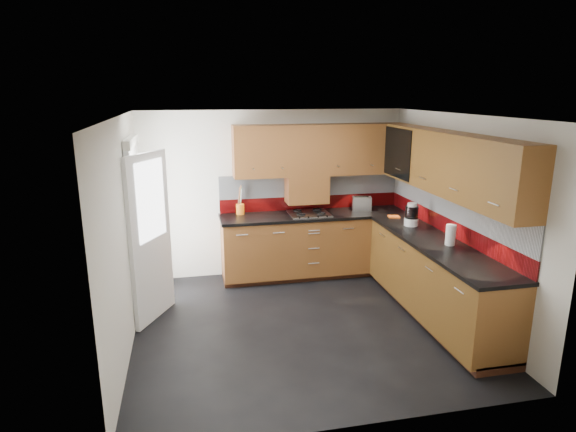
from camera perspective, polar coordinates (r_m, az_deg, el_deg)
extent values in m
cube|color=black|center=(5.78, 1.70, -12.84)|extent=(4.00, 3.80, 0.02)
cube|color=white|center=(5.13, 1.91, 12.35)|extent=(4.00, 3.80, 0.10)
cube|color=silver|center=(7.08, -1.72, 2.76)|extent=(4.00, 0.08, 2.64)
cube|color=silver|center=(3.67, 8.69, -8.88)|extent=(4.00, 0.08, 2.64)
cube|color=silver|center=(5.24, -19.32, -2.34)|extent=(0.08, 3.80, 2.64)
cube|color=silver|center=(6.07, 19.88, -0.11)|extent=(0.08, 3.80, 2.64)
cube|color=brown|center=(7.06, 3.22, -3.37)|extent=(2.70, 0.60, 0.95)
cube|color=brown|center=(6.04, 17.01, -7.18)|extent=(0.60, 2.60, 0.95)
cube|color=#432012|center=(7.23, 3.11, -6.51)|extent=(2.70, 0.54, 0.10)
cube|color=#432012|center=(6.22, 16.96, -10.79)|extent=(0.54, 2.60, 0.10)
cube|color=black|center=(6.92, 3.21, 0.10)|extent=(2.72, 0.62, 0.04)
cube|color=black|center=(5.88, 17.34, -3.22)|extent=(0.62, 2.60, 0.04)
cube|color=#68090A|center=(7.18, 2.69, 1.62)|extent=(2.70, 0.02, 0.20)
cube|color=silver|center=(7.12, 2.71, 3.73)|extent=(2.70, 0.02, 0.34)
cube|color=#68090A|center=(6.25, 18.40, -1.10)|extent=(0.02, 3.20, 0.20)
cube|color=silver|center=(6.19, 18.60, 1.31)|extent=(0.02, 3.20, 0.34)
cube|color=brown|center=(6.92, 3.90, 7.84)|extent=(2.50, 0.33, 0.72)
cube|color=brown|center=(5.88, 18.53, 5.92)|extent=(0.33, 2.87, 0.72)
cube|color=silver|center=(6.74, 3.04, 5.87)|extent=(1.80, 0.01, 0.16)
cube|color=silver|center=(5.79, 17.02, 3.81)|extent=(0.01, 2.00, 0.16)
cube|color=brown|center=(6.96, 2.23, 3.23)|extent=(0.60, 0.33, 0.40)
cube|color=black|center=(6.71, 12.81, 7.30)|extent=(0.01, 0.80, 0.66)
cube|color=#FFD18C|center=(6.84, 15.17, 7.29)|extent=(0.01, 0.76, 0.64)
cube|color=black|center=(6.78, 14.16, 7.46)|extent=(0.29, 0.76, 0.01)
cylinder|color=black|center=(6.55, 15.17, 8.04)|extent=(0.07, 0.07, 0.16)
cylinder|color=black|center=(6.68, 14.58, 8.20)|extent=(0.07, 0.07, 0.16)
cylinder|color=white|center=(6.81, 14.03, 8.35)|extent=(0.07, 0.07, 0.16)
cylinder|color=black|center=(6.95, 13.49, 8.50)|extent=(0.07, 0.07, 0.16)
cube|color=white|center=(6.13, -17.44, -1.51)|extent=(0.06, 0.95, 2.04)
cube|color=white|center=(5.79, -15.96, -2.55)|extent=(0.42, 0.73, 1.98)
cube|color=white|center=(5.67, -15.97, 1.81)|extent=(0.28, 0.50, 0.90)
cube|color=silver|center=(6.89, 2.51, 0.28)|extent=(0.57, 0.49, 0.02)
torus|color=black|center=(6.73, 1.55, 0.18)|extent=(0.13, 0.13, 0.02)
torus|color=black|center=(6.81, 3.97, 0.31)|extent=(0.13, 0.13, 0.02)
torus|color=black|center=(6.96, 1.10, 0.66)|extent=(0.13, 0.13, 0.02)
torus|color=black|center=(7.03, 3.45, 0.78)|extent=(0.13, 0.13, 0.02)
cube|color=black|center=(6.66, 3.02, -0.13)|extent=(0.43, 0.04, 0.02)
cylinder|color=orange|center=(6.90, -5.69, 0.81)|extent=(0.12, 0.12, 0.15)
cylinder|color=#935A3B|center=(6.88, -5.70, 2.32)|extent=(0.06, 0.03, 0.29)
cylinder|color=#935A3B|center=(6.88, -5.63, 2.23)|extent=(0.04, 0.04, 0.27)
cylinder|color=#935A3B|center=(6.88, -5.76, 2.39)|extent=(0.06, 0.02, 0.31)
cylinder|color=#935A3B|center=(6.88, -5.58, 2.14)|extent=(0.03, 0.05, 0.26)
cylinder|color=#935A3B|center=(6.88, -5.85, 2.26)|extent=(0.05, 0.04, 0.28)
cube|color=silver|center=(7.21, 8.72, 1.49)|extent=(0.31, 0.24, 0.19)
cube|color=black|center=(7.19, 8.75, 2.27)|extent=(0.21, 0.08, 0.01)
cube|color=black|center=(7.23, 8.63, 2.34)|extent=(0.21, 0.08, 0.01)
cylinder|color=white|center=(6.50, 14.39, -0.67)|extent=(0.18, 0.18, 0.10)
cylinder|color=black|center=(6.47, 14.46, 0.44)|extent=(0.17, 0.17, 0.16)
cylinder|color=white|center=(6.44, 14.51, 1.31)|extent=(0.12, 0.12, 0.04)
cylinder|color=white|center=(5.80, 18.72, -2.15)|extent=(0.12, 0.12, 0.24)
cube|color=orange|center=(6.89, 12.43, -0.07)|extent=(0.18, 0.16, 0.02)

